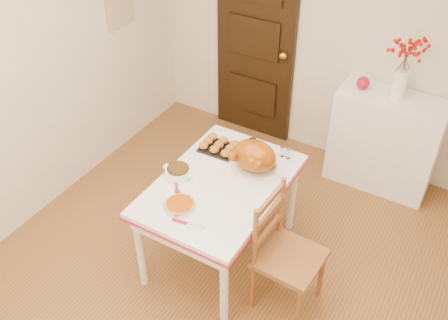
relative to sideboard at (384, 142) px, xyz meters
The scene contains 18 objects.
floor 1.99m from the sideboard, 113.15° to the right, with size 3.50×4.00×0.00m, color brown.
wall_back 1.11m from the sideboard, 163.87° to the left, with size 3.50×0.00×2.50m, color beige.
wall_left 3.17m from the sideboard, 144.67° to the right, with size 0.00×4.00×2.50m, color beige.
door_back 1.58m from the sideboard, behind, with size 0.85×0.06×2.06m, color black.
photo_board 2.76m from the sideboard, 166.89° to the right, with size 0.03×0.35×0.45m, color tan.
sideboard is the anchor object (origin of this frame).
kitchen_table 1.77m from the sideboard, 117.72° to the right, with size 0.89×1.29×0.77m, color silver, non-canonical shape.
chair_oak 1.73m from the sideboard, 95.41° to the right, with size 0.44×0.44×0.99m, color #99582C, non-canonical shape.
berry_vase 0.74m from the sideboard, ahead, with size 0.28×0.28×0.54m, color white, non-canonical shape.
apple 0.61m from the sideboard, behind, with size 0.12×0.12×0.12m, color maroon.
turkey_platter 1.54m from the sideboard, 117.32° to the right, with size 0.40×0.32×0.26m, color #983A05, non-canonical shape.
pumpkin_pie 2.17m from the sideboard, 115.80° to the right, with size 0.22×0.22×0.05m, color #9F3A03.
stuffing_dish 2.04m from the sideboard, 124.41° to the right, with size 0.25×0.20×0.10m, color #422F10, non-canonical shape.
rolls_tray 1.64m from the sideboard, 130.50° to the right, with size 0.29×0.23×0.08m, color #A66824, non-canonical shape.
pie_server 2.22m from the sideboard, 111.14° to the right, with size 0.23×0.07×0.01m, color silver, non-canonical shape.
carving_knife 2.11m from the sideboard, 119.66° to the right, with size 0.24×0.06×0.01m, color silver, non-canonical shape.
drinking_glass 1.41m from the sideboard, 126.23° to the right, with size 0.06×0.06×0.11m, color white.
shaker_pair 1.22m from the sideboard, 117.57° to the right, with size 0.09×0.03×0.09m, color white, non-canonical shape.
Camera 1 is at (1.42, -2.25, 3.25)m, focal length 41.00 mm.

